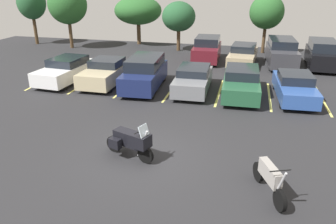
# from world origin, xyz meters

# --- Properties ---
(ground) EXTENTS (44.00, 44.00, 0.10)m
(ground) POSITION_xyz_m (0.00, 0.00, -0.05)
(ground) COLOR #262628
(motorcycle_touring) EXTENTS (2.02, 1.18, 1.43)m
(motorcycle_touring) POSITION_xyz_m (-0.35, -0.19, 0.68)
(motorcycle_touring) COLOR black
(motorcycle_touring) RESTS_ON ground
(motorcycle_second) EXTENTS (0.96, 2.00, 1.28)m
(motorcycle_second) POSITION_xyz_m (4.38, -1.29, 0.57)
(motorcycle_second) COLOR black
(motorcycle_second) RESTS_ON ground
(parking_stripes) EXTENTS (16.60, 4.77, 0.01)m
(parking_stripes) POSITION_xyz_m (-0.71, 7.93, 0.00)
(parking_stripes) COLOR #EAE066
(parking_stripes) RESTS_ON ground
(car_white) EXTENTS (2.26, 4.67, 1.49)m
(car_white) POSITION_xyz_m (-7.43, 7.78, 0.73)
(car_white) COLOR white
(car_white) RESTS_ON ground
(car_champagne) EXTENTS (1.93, 4.26, 1.50)m
(car_champagne) POSITION_xyz_m (-4.86, 7.87, 0.72)
(car_champagne) COLOR #C1B289
(car_champagne) RESTS_ON ground
(car_navy) EXTENTS (2.16, 4.79, 1.81)m
(car_navy) POSITION_xyz_m (-2.33, 7.73, 0.91)
(car_navy) COLOR navy
(car_navy) RESTS_ON ground
(car_grey) EXTENTS (1.93, 4.47, 1.39)m
(car_grey) POSITION_xyz_m (0.54, 7.80, 0.70)
(car_grey) COLOR slate
(car_grey) RESTS_ON ground
(car_green) EXTENTS (2.02, 4.77, 1.51)m
(car_green) POSITION_xyz_m (3.22, 7.73, 0.74)
(car_green) COLOR #235638
(car_green) RESTS_ON ground
(car_blue) EXTENTS (2.04, 4.68, 1.39)m
(car_blue) POSITION_xyz_m (5.99, 7.82, 0.68)
(car_blue) COLOR #2D519E
(car_blue) RESTS_ON ground
(car_far_maroon) EXTENTS (2.03, 4.37, 1.83)m
(car_far_maroon) POSITION_xyz_m (0.32, 15.38, 0.90)
(car_far_maroon) COLOR maroon
(car_far_maroon) RESTS_ON ground
(car_far_tan) EXTENTS (2.18, 4.74, 1.42)m
(car_far_tan) POSITION_xyz_m (3.07, 14.98, 0.70)
(car_far_tan) COLOR tan
(car_far_tan) RESTS_ON ground
(car_far_charcoal) EXTENTS (2.12, 4.95, 1.93)m
(car_far_charcoal) POSITION_xyz_m (5.81, 15.27, 0.96)
(car_far_charcoal) COLOR #38383D
(car_far_charcoal) RESTS_ON ground
(car_far_black) EXTENTS (2.04, 4.64, 1.95)m
(car_far_black) POSITION_xyz_m (8.56, 15.23, 0.98)
(car_far_black) COLOR black
(car_far_black) RESTS_ON ground
(tree_far_left) EXTENTS (3.41, 3.41, 5.55)m
(tree_far_left) POSITION_xyz_m (-12.51, 17.54, 3.83)
(tree_far_left) COLOR #4C3823
(tree_far_left) RESTS_ON ground
(tree_right) EXTENTS (2.89, 2.89, 4.20)m
(tree_right) POSITION_xyz_m (-2.66, 18.68, 2.92)
(tree_right) COLOR #4C3823
(tree_right) RESTS_ON ground
(tree_left) EXTENTS (4.46, 4.46, 4.46)m
(tree_left) POSITION_xyz_m (-7.04, 20.78, 3.15)
(tree_left) COLOR #4C3823
(tree_left) RESTS_ON ground
(tree_center_left) EXTENTS (2.64, 2.64, 5.47)m
(tree_center_left) POSITION_xyz_m (-16.79, 18.45, 3.88)
(tree_center_left) COLOR #4C3823
(tree_center_left) RESTS_ON ground
(tree_center) EXTENTS (2.82, 2.82, 4.81)m
(tree_center) POSITION_xyz_m (4.63, 19.48, 3.40)
(tree_center) COLOR #4C3823
(tree_center) RESTS_ON ground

